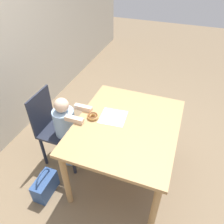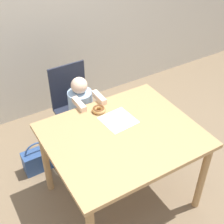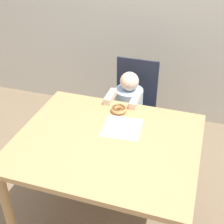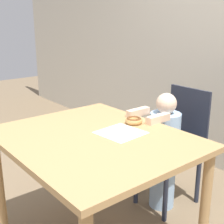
{
  "view_description": "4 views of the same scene",
  "coord_description": "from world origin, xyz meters",
  "px_view_note": "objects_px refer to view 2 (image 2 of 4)",
  "views": [
    {
      "loc": [
        -1.5,
        -0.41,
        2.16
      ],
      "look_at": [
        -0.01,
        0.14,
        0.89
      ],
      "focal_mm": 35.0,
      "sensor_mm": 36.0,
      "label": 1
    },
    {
      "loc": [
        -0.99,
        -1.49,
        2.37
      ],
      "look_at": [
        -0.01,
        0.14,
        0.89
      ],
      "focal_mm": 50.0,
      "sensor_mm": 36.0,
      "label": 2
    },
    {
      "loc": [
        0.51,
        -1.47,
        1.98
      ],
      "look_at": [
        -0.01,
        0.14,
        0.89
      ],
      "focal_mm": 50.0,
      "sensor_mm": 36.0,
      "label": 3
    },
    {
      "loc": [
        1.41,
        -1.01,
        1.44
      ],
      "look_at": [
        -0.01,
        0.14,
        0.89
      ],
      "focal_mm": 50.0,
      "sensor_mm": 36.0,
      "label": 4
    }
  ],
  "objects_px": {
    "chair": "(76,111)",
    "handbag": "(38,160)",
    "child_figure": "(82,119)",
    "donut": "(99,109)"
  },
  "relations": [
    {
      "from": "chair",
      "to": "handbag",
      "type": "height_order",
      "value": "chair"
    },
    {
      "from": "chair",
      "to": "handbag",
      "type": "bearing_deg",
      "value": -168.69
    },
    {
      "from": "chair",
      "to": "handbag",
      "type": "relative_size",
      "value": 2.67
    },
    {
      "from": "chair",
      "to": "handbag",
      "type": "distance_m",
      "value": 0.61
    },
    {
      "from": "child_figure",
      "to": "donut",
      "type": "height_order",
      "value": "child_figure"
    },
    {
      "from": "donut",
      "to": "child_figure",
      "type": "bearing_deg",
      "value": 92.33
    },
    {
      "from": "child_figure",
      "to": "handbag",
      "type": "height_order",
      "value": "child_figure"
    },
    {
      "from": "child_figure",
      "to": "chair",
      "type": "bearing_deg",
      "value": 90.0
    },
    {
      "from": "chair",
      "to": "donut",
      "type": "height_order",
      "value": "chair"
    },
    {
      "from": "donut",
      "to": "handbag",
      "type": "bearing_deg",
      "value": 143.68
    }
  ]
}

